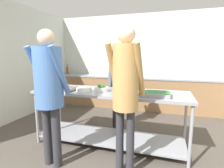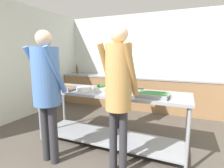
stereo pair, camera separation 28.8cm
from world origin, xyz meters
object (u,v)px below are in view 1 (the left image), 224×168
Objects in this scene: sauce_pan at (126,89)px; water_bottle at (67,70)px; plate_stack at (84,89)px; serving_tray_roast at (155,94)px; broccoli_bowl at (102,88)px; guest_serving_right at (126,84)px; guest_serving_left at (49,84)px; serving_tray_vegetables at (63,89)px; cook_behind_counter at (119,80)px.

water_bottle is at bearing 137.54° from sauce_pan.
plate_stack is 0.56× the size of sauce_pan.
plate_stack is 1.12m from serving_tray_roast.
guest_serving_right reaches higher than broccoli_bowl.
guest_serving_left is 5.89× the size of water_bottle.
plate_stack is at bearing 179.72° from serving_tray_roast.
guest_serving_left is at bearing -104.42° from plate_stack.
serving_tray_roast is (1.46, 0.05, 0.00)m from serving_tray_vegetables.
cook_behind_counter is (0.69, 0.90, 0.06)m from serving_tray_vegetables.
broccoli_bowl is 0.85m from serving_tray_roast.
sauce_pan is (0.37, 0.11, -0.01)m from broccoli_bowl.
plate_stack reaches higher than serving_tray_vegetables.
serving_tray_vegetables is 0.35m from plate_stack.
broccoli_bowl is at bearing 12.03° from serving_tray_vegetables.
broccoli_bowl is (0.28, 0.08, 0.02)m from plate_stack.
plate_stack is 2.95m from water_bottle.
broccoli_bowl is at bearing -95.58° from cook_behind_counter.
serving_tray_roast is at bearing -0.28° from plate_stack.
broccoli_bowl is at bearing 131.50° from guest_serving_right.
serving_tray_vegetables is 1.20× the size of water_bottle.
serving_tray_vegetables is at bearing -170.65° from plate_stack.
serving_tray_vegetables is 1.46m from serving_tray_roast.
broccoli_bowl is 0.55× the size of serving_tray_roast.
cook_behind_counter is (-0.77, 0.85, 0.06)m from serving_tray_roast.
serving_tray_roast is at bearing -5.48° from broccoli_bowl.
sauce_pan reaches higher than serving_tray_roast.
guest_serving_right is 5.97× the size of water_bottle.
guest_serving_right is 3.86m from water_bottle.
plate_stack is 0.91m from cook_behind_counter.
water_bottle is at bearing 131.25° from broccoli_bowl.
guest_serving_left is 1.13× the size of cook_behind_counter.
sauce_pan is 0.25× the size of guest_serving_left.
water_bottle is at bearing 131.30° from guest_serving_right.
serving_tray_vegetables is 1.25m from guest_serving_right.
plate_stack is at bearing 147.09° from guest_serving_right.
sauce_pan is 0.72m from cook_behind_counter.
broccoli_bowl is 0.13× the size of guest_serving_left.
guest_serving_right is at bearing -78.02° from sauce_pan.
broccoli_bowl reaches higher than serving_tray_roast.
guest_serving_left is at bearing -121.46° from broccoli_bowl.
serving_tray_vegetables is 1.14m from cook_behind_counter.
serving_tray_vegetables is at bearing -167.97° from broccoli_bowl.
cook_behind_counter is at bearing -36.25° from water_bottle.
cook_behind_counter is (-0.45, 1.36, -0.16)m from guest_serving_right.
serving_tray_roast is 0.64m from guest_serving_right.
water_bottle reaches higher than plate_stack.
water_bottle is at bearing 119.98° from serving_tray_vegetables.
broccoli_bowl is at bearing -163.24° from sauce_pan.
guest_serving_right is at bearing -121.74° from serving_tray_roast.
sauce_pan is at bearing 101.98° from guest_serving_right.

